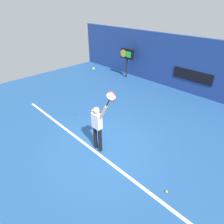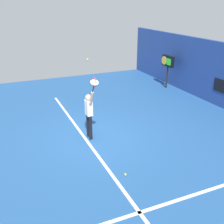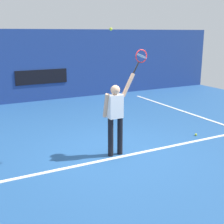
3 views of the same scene
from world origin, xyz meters
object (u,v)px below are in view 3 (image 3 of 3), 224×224
object	(u,v)px
tennis_player	(115,114)
spare_ball	(196,135)
tennis_ball	(111,29)
tennis_racket	(141,57)

from	to	relation	value
tennis_player	spare_ball	bearing A→B (deg)	3.49
tennis_ball	spare_ball	distance (m)	4.00
tennis_player	spare_ball	distance (m)	2.86
tennis_player	tennis_racket	distance (m)	1.43
tennis_player	tennis_racket	size ratio (longest dim) A/B	3.17
tennis_ball	spare_ball	bearing A→B (deg)	2.48
tennis_ball	tennis_player	bearing A→B (deg)	-24.40
tennis_racket	tennis_ball	world-z (taller)	tennis_ball
tennis_ball	spare_ball	world-z (taller)	tennis_ball
tennis_player	tennis_racket	world-z (taller)	tennis_racket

